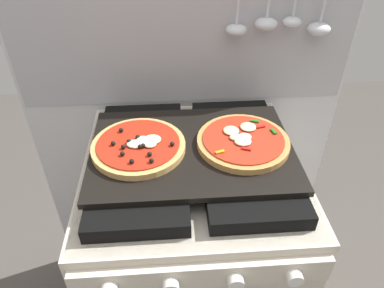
{
  "coord_description": "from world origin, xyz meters",
  "views": [
    {
      "loc": [
        -0.06,
        -0.76,
        1.51
      ],
      "look_at": [
        0.0,
        0.0,
        0.93
      ],
      "focal_mm": 33.7,
      "sensor_mm": 36.0,
      "label": 1
    }
  ],
  "objects_px": {
    "stove": "(192,253)",
    "pizza_right": "(243,141)",
    "baking_tray": "(192,149)",
    "pizza_left": "(139,146)"
  },
  "relations": [
    {
      "from": "stove",
      "to": "pizza_left",
      "type": "xyz_separation_m",
      "value": [
        -0.14,
        0.0,
        0.48
      ]
    },
    {
      "from": "pizza_left",
      "to": "pizza_right",
      "type": "bearing_deg",
      "value": 0.38
    },
    {
      "from": "baking_tray",
      "to": "pizza_right",
      "type": "height_order",
      "value": "pizza_right"
    },
    {
      "from": "baking_tray",
      "to": "pizza_left",
      "type": "height_order",
      "value": "pizza_left"
    },
    {
      "from": "pizza_left",
      "to": "pizza_right",
      "type": "xyz_separation_m",
      "value": [
        0.28,
        0.0,
        -0.0
      ]
    },
    {
      "from": "baking_tray",
      "to": "pizza_left",
      "type": "relative_size",
      "value": 2.18
    },
    {
      "from": "stove",
      "to": "pizza_left",
      "type": "bearing_deg",
      "value": 179.58
    },
    {
      "from": "baking_tray",
      "to": "pizza_right",
      "type": "distance_m",
      "value": 0.14
    },
    {
      "from": "stove",
      "to": "pizza_right",
      "type": "distance_m",
      "value": 0.5
    },
    {
      "from": "pizza_left",
      "to": "pizza_right",
      "type": "height_order",
      "value": "pizza_left"
    }
  ]
}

